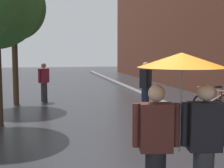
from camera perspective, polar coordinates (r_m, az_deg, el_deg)
kerb_strip at (r=14.24m, az=6.22°, el=-2.08°), size 0.30×36.00×0.12m
street_tree_2 at (r=12.53m, az=-17.99°, el=13.46°), size 2.46×2.46×5.03m
parked_bicycle_4 at (r=10.36m, az=18.32°, el=-3.59°), size 1.16×0.83×0.96m
couple_under_umbrella at (r=3.86m, az=12.74°, el=-4.54°), size 1.18×1.08×2.03m
pedestrian_walking_midground at (r=10.13m, az=6.27°, el=-0.65°), size 0.32×0.57×1.72m
pedestrian_walking_far at (r=12.89m, az=-12.62°, el=0.36°), size 0.45×0.43×1.61m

